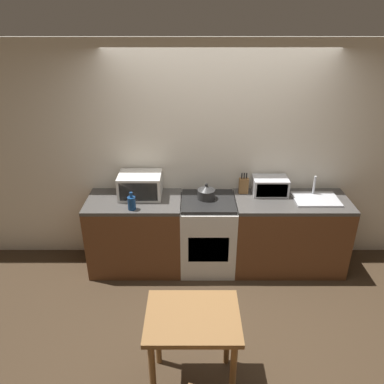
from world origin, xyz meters
TOP-DOWN VIEW (x-y plane):
  - ground_plane at (0.00, 0.00)m, footprint 16.00×16.00m
  - wall_back at (0.00, 1.12)m, footprint 10.00×0.06m
  - counter_left_run at (-0.96, 0.78)m, footprint 1.07×0.62m
  - counter_right_run at (0.85, 0.78)m, footprint 1.30×0.62m
  - stove_range at (-0.11, 0.78)m, footprint 0.63×0.62m
  - kettle at (-0.13, 0.82)m, footprint 0.20×0.20m
  - microwave at (-0.89, 0.89)m, footprint 0.48×0.37m
  - bottle at (-0.95, 0.57)m, footprint 0.09×0.09m
  - knife_block at (0.31, 0.97)m, footprint 0.11×0.06m
  - toaster_oven at (0.61, 0.94)m, footprint 0.40×0.26m
  - sink_basin at (1.11, 0.79)m, footprint 0.50×0.36m
  - dining_table at (-0.29, -0.87)m, footprint 0.72×0.57m

SIDE VIEW (x-z plane):
  - ground_plane at x=0.00m, z-range 0.00..0.00m
  - stove_range at x=-0.11m, z-range 0.00..0.90m
  - counter_left_run at x=-0.96m, z-range 0.00..0.90m
  - counter_right_run at x=0.85m, z-range 0.00..0.90m
  - dining_table at x=-0.29m, z-range 0.25..1.01m
  - sink_basin at x=1.11m, z-range 0.80..1.04m
  - bottle at x=-0.95m, z-range 0.88..1.08m
  - kettle at x=-0.13m, z-range 0.88..1.07m
  - knife_block at x=0.31m, z-range 0.87..1.12m
  - toaster_oven at x=0.61m, z-range 0.90..1.10m
  - microwave at x=-0.89m, z-range 0.90..1.17m
  - wall_back at x=0.00m, z-range 0.00..2.60m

